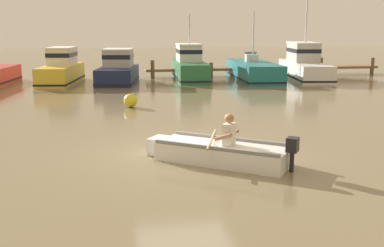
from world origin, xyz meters
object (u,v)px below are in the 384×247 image
at_px(moored_boat_yellow, 61,70).
at_px(moored_boat_navy, 118,70).
at_px(moored_boat_green, 189,66).
at_px(moored_boat_teal, 253,71).
at_px(mooring_buoy, 130,100).
at_px(rowboat_with_person, 220,152).
at_px(moored_boat_white, 304,65).

relative_size(moored_boat_yellow, moored_boat_navy, 1.13).
bearing_deg(moored_boat_yellow, moored_boat_green, 3.72).
bearing_deg(moored_boat_teal, moored_boat_yellow, 178.67).
xyz_separation_m(moored_boat_yellow, mooring_buoy, (3.42, -8.91, -0.49)).
relative_size(rowboat_with_person, moored_boat_teal, 0.48).
distance_m(moored_boat_navy, mooring_buoy, 8.34).
xyz_separation_m(rowboat_with_person, moored_boat_yellow, (-5.12, 17.07, 0.51)).
relative_size(rowboat_with_person, mooring_buoy, 6.12).
height_order(rowboat_with_person, moored_boat_teal, moored_boat_teal).
height_order(moored_boat_teal, moored_boat_white, moored_boat_white).
bearing_deg(moored_boat_navy, moored_boat_yellow, 169.44).
xyz_separation_m(moored_boat_yellow, moored_boat_navy, (3.16, -0.59, -0.04)).
bearing_deg(moored_boat_teal, rowboat_with_person, -109.95).
height_order(moored_boat_teal, mooring_buoy, moored_boat_teal).
xyz_separation_m(rowboat_with_person, moored_boat_white, (9.36, 16.81, 0.57)).
bearing_deg(moored_boat_white, moored_boat_navy, -178.30).
bearing_deg(moored_boat_white, rowboat_with_person, -119.09).
xyz_separation_m(rowboat_with_person, moored_boat_teal, (6.10, 16.81, 0.25)).
height_order(rowboat_with_person, moored_boat_yellow, moored_boat_yellow).
distance_m(moored_boat_yellow, moored_boat_teal, 11.22).
bearing_deg(moored_boat_green, moored_boat_white, -5.99).
distance_m(moored_boat_navy, moored_boat_green, 4.42).
bearing_deg(mooring_buoy, moored_boat_green, 66.81).
bearing_deg(moored_boat_white, moored_boat_green, 174.01).
height_order(moored_boat_green, mooring_buoy, moored_boat_green).
height_order(rowboat_with_person, moored_boat_white, moored_boat_white).
height_order(moored_boat_white, mooring_buoy, moored_boat_white).
bearing_deg(moored_boat_yellow, moored_boat_white, -1.00).
distance_m(rowboat_with_person, moored_boat_yellow, 17.83).
relative_size(moored_boat_navy, moored_boat_white, 0.72).
distance_m(moored_boat_yellow, moored_boat_navy, 3.21).
relative_size(moored_boat_yellow, moored_boat_green, 0.93).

